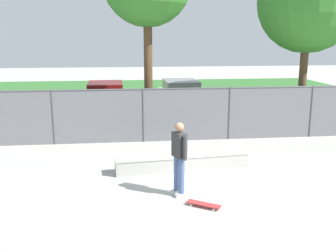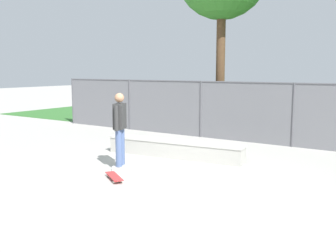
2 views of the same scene
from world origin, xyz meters
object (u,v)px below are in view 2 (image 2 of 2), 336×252
object	(u,v)px
concrete_ledge	(174,149)
car_white	(303,105)
car_red	(221,102)
skateboard	(114,176)
skateboarder	(120,128)

from	to	relation	value
concrete_ledge	car_white	bearing A→B (deg)	82.11
car_white	car_red	bearing A→B (deg)	-171.98
concrete_ledge	skateboard	world-z (taller)	concrete_ledge
car_red	car_white	distance (m)	3.73
skateboarder	skateboard	size ratio (longest dim) A/B	2.34
car_red	concrete_ledge	bearing A→B (deg)	-72.64
skateboarder	car_red	bearing A→B (deg)	102.35
car_red	skateboard	bearing A→B (deg)	-76.12
skateboarder	car_white	bearing A→B (deg)	81.51
skateboard	car_red	world-z (taller)	car_red
skateboarder	car_white	size ratio (longest dim) A/B	0.43
skateboard	car_white	size ratio (longest dim) A/B	0.18
car_white	skateboarder	bearing A→B (deg)	-98.49
skateboarder	car_white	distance (m)	10.45
car_red	car_white	size ratio (longest dim) A/B	1.00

